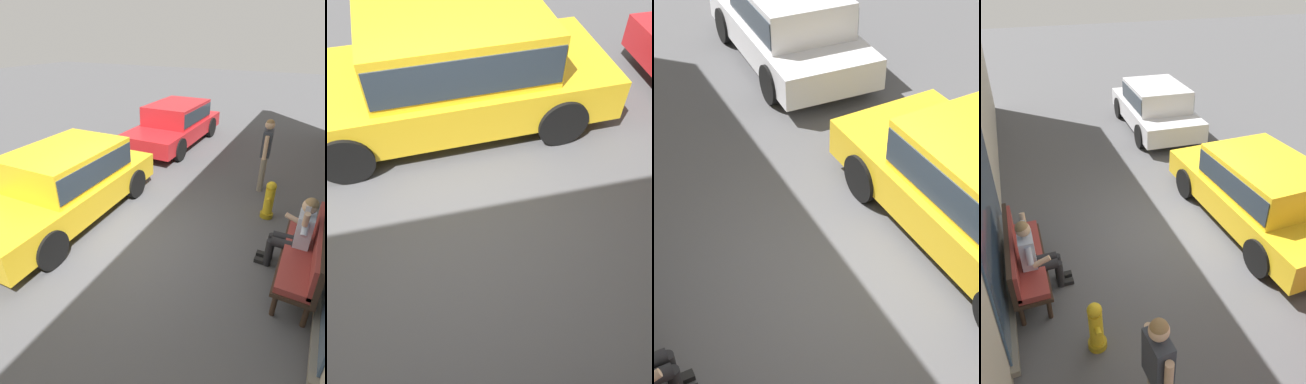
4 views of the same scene
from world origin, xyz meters
TOP-DOWN VIEW (x-y plane):
  - ground_plane at (0.00, 0.00)m, footprint 60.00×60.00m
  - parked_car_far at (5.10, -1.57)m, footprint 4.24×2.03m

SIDE VIEW (x-z plane):
  - ground_plane at x=0.00m, z-range 0.00..0.00m
  - parked_car_far at x=5.10m, z-range 0.07..1.51m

